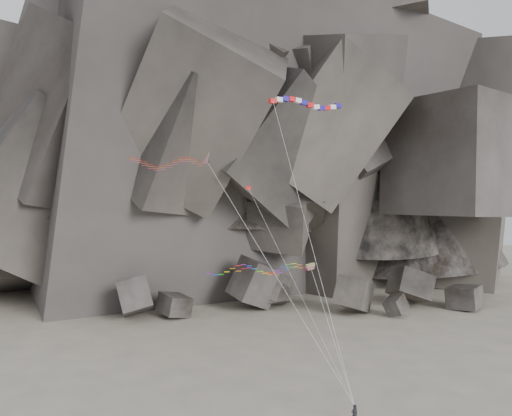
{
  "coord_description": "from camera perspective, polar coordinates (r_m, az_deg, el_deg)",
  "views": [
    {
      "loc": [
        -7.88,
        -50.89,
        20.85
      ],
      "look_at": [
        -1.66,
        6.0,
        18.93
      ],
      "focal_mm": 35.0,
      "sensor_mm": 36.0,
      "label": 1
    }
  ],
  "objects": [
    {
      "name": "pennant_kite",
      "position": [
        51.58,
        1.3,
        -2.22
      ],
      "size": [
        8.82,
        10.68,
        19.73
      ],
      "rotation": [
        0.0,
        0.0,
        0.22
      ],
      "color": "red",
      "rests_on": "ground"
    },
    {
      "name": "parafoil_kite",
      "position": [
        53.06,
        0.05,
        -6.99
      ],
      "size": [
        13.38,
        10.23,
        11.47
      ],
      "rotation": [
        0.0,
        0.0,
        0.47
      ],
      "color": "#F2F40D",
      "rests_on": "ground"
    },
    {
      "name": "kite_flyer",
      "position": [
        48.91,
        11.19,
        -22.01
      ],
      "size": [
        0.84,
        0.68,
        2.09
      ],
      "primitive_type": "imported",
      "rotation": [
        0.0,
        0.0,
        3.45
      ],
      "color": "black",
      "rests_on": "ground"
    },
    {
      "name": "banner_kite",
      "position": [
        57.71,
        5.8,
        11.62
      ],
      "size": [
        9.0,
        15.13,
        29.72
      ],
      "rotation": [
        0.0,
        0.0,
        0.35
      ],
      "color": "red",
      "rests_on": "ground"
    },
    {
      "name": "ground",
      "position": [
        55.56,
        2.53,
        -20.13
      ],
      "size": [
        260.0,
        260.0,
        0.0
      ],
      "primitive_type": "plane",
      "color": "#A39883",
      "rests_on": "ground"
    },
    {
      "name": "delta_kite",
      "position": [
        55.31,
        -10.5,
        5.17
      ],
      "size": [
        21.86,
        12.98,
        23.59
      ],
      "rotation": [
        0.0,
        0.0,
        0.31
      ],
      "color": "red",
      "rests_on": "ground"
    },
    {
      "name": "boulder_field",
      "position": [
        88.94,
        1.99,
        -9.98
      ],
      "size": [
        76.49,
        17.87,
        10.21
      ],
      "color": "#47423F",
      "rests_on": "ground"
    },
    {
      "name": "headland",
      "position": [
        122.98,
        -2.53,
        11.82
      ],
      "size": [
        110.0,
        70.0,
        84.0
      ],
      "primitive_type": null,
      "color": "#554D46",
      "rests_on": "ground"
    }
  ]
}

